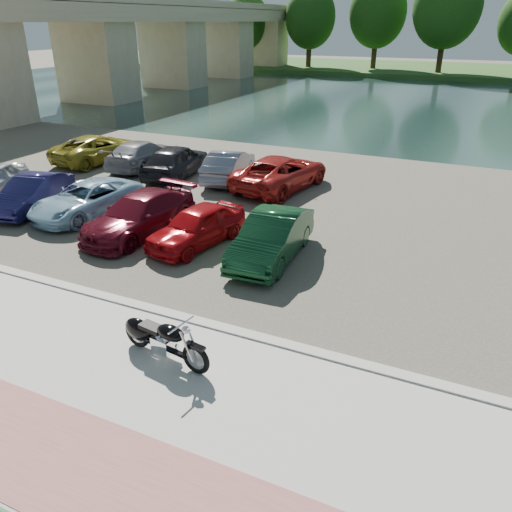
{
  "coord_description": "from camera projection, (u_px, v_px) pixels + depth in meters",
  "views": [
    {
      "loc": [
        4.31,
        -6.57,
        6.59
      ],
      "look_at": [
        -0.57,
        3.98,
        1.1
      ],
      "focal_mm": 35.0,
      "sensor_mm": 36.0,
      "label": 1
    }
  ],
  "objects": [
    {
      "name": "car_4",
      "position": [
        197.0,
        226.0,
        15.88
      ],
      "size": [
        2.16,
        3.93,
        1.26
      ],
      "primitive_type": "imported",
      "rotation": [
        0.0,
        0.0,
        -0.19
      ],
      "color": "#A50B10",
      "rests_on": "parking_lot"
    },
    {
      "name": "car_1",
      "position": [
        32.0,
        193.0,
        18.84
      ],
      "size": [
        2.13,
        4.09,
        1.28
      ],
      "primitive_type": "imported",
      "rotation": [
        0.0,
        0.0,
        0.21
      ],
      "color": "#191647",
      "rests_on": "parking_lot"
    },
    {
      "name": "promenade",
      "position": [
        169.0,
        421.0,
        9.0
      ],
      "size": [
        60.0,
        6.0,
        0.1
      ],
      "primitive_type": "cube",
      "color": "#B3AFA8",
      "rests_on": "ground"
    },
    {
      "name": "motorcycle",
      "position": [
        158.0,
        337.0,
        10.49
      ],
      "size": [
        2.32,
        0.79,
        1.05
      ],
      "rotation": [
        0.0,
        0.0,
        -0.15
      ],
      "color": "black",
      "rests_on": "promenade"
    },
    {
      "name": "car_8",
      "position": [
        176.0,
        161.0,
        22.81
      ],
      "size": [
        2.36,
        4.63,
        1.51
      ],
      "primitive_type": "imported",
      "rotation": [
        0.0,
        0.0,
        3.27
      ],
      "color": "black",
      "rests_on": "parking_lot"
    },
    {
      "name": "car_10",
      "position": [
        281.0,
        172.0,
        21.21
      ],
      "size": [
        3.13,
        5.42,
        1.42
      ],
      "primitive_type": "imported",
      "rotation": [
        0.0,
        0.0,
        2.98
      ],
      "color": "#A51E1B",
      "rests_on": "parking_lot"
    },
    {
      "name": "car_6",
      "position": [
        98.0,
        148.0,
        25.33
      ],
      "size": [
        2.93,
        5.16,
        1.36
      ],
      "primitive_type": "imported",
      "rotation": [
        0.0,
        0.0,
        3.0
      ],
      "color": "olive",
      "rests_on": "parking_lot"
    },
    {
      "name": "car_5",
      "position": [
        272.0,
        237.0,
        14.91
      ],
      "size": [
        1.68,
        4.25,
        1.38
      ],
      "primitive_type": "imported",
      "rotation": [
        0.0,
        0.0,
        0.05
      ],
      "color": "#0F381D",
      "rests_on": "parking_lot"
    },
    {
      "name": "bridge",
      "position": [
        166.0,
        32.0,
        51.78
      ],
      "size": [
        7.0,
        56.0,
        8.55
      ],
      "color": "tan",
      "rests_on": "ground"
    },
    {
      "name": "pink_path",
      "position": [
        114.0,
        482.0,
        7.75
      ],
      "size": [
        60.0,
        2.0,
        0.01
      ],
      "primitive_type": "cube",
      "color": "#8F5151",
      "rests_on": "promenade"
    },
    {
      "name": "car_2",
      "position": [
        87.0,
        199.0,
        18.31
      ],
      "size": [
        2.51,
        4.59,
        1.22
      ],
      "primitive_type": "imported",
      "rotation": [
        0.0,
        0.0,
        -0.11
      ],
      "color": "#8FB9D1",
      "rests_on": "parking_lot"
    },
    {
      "name": "far_bank",
      "position": [
        467.0,
        71.0,
        68.79
      ],
      "size": [
        120.0,
        24.0,
        0.6
      ],
      "primitive_type": "cube",
      "color": "#294B1B",
      "rests_on": "ground"
    },
    {
      "name": "car_9",
      "position": [
        229.0,
        165.0,
        22.36
      ],
      "size": [
        2.17,
        4.3,
        1.35
      ],
      "primitive_type": "imported",
      "rotation": [
        0.0,
        0.0,
        3.33
      ],
      "color": "slate",
      "rests_on": "parking_lot"
    },
    {
      "name": "car_7",
      "position": [
        141.0,
        154.0,
        24.31
      ],
      "size": [
        2.3,
        4.71,
        1.32
      ],
      "primitive_type": "imported",
      "rotation": [
        0.0,
        0.0,
        3.24
      ],
      "color": "gray",
      "rests_on": "parking_lot"
    },
    {
      "name": "ground",
      "position": [
        198.0,
        390.0,
        9.84
      ],
      "size": [
        200.0,
        200.0,
        0.0
      ],
      "primitive_type": "plane",
      "color": "#595447",
      "rests_on": "ground"
    },
    {
      "name": "car_3",
      "position": [
        139.0,
        215.0,
        16.71
      ],
      "size": [
        2.25,
        4.73,
        1.33
      ],
      "primitive_type": "imported",
      "rotation": [
        0.0,
        0.0,
        -0.08
      ],
      "color": "#540C19",
      "rests_on": "parking_lot"
    },
    {
      "name": "river",
      "position": [
        439.0,
        106.0,
        42.66
      ],
      "size": [
        120.0,
        40.0,
        0.0
      ],
      "primitive_type": "cube",
      "color": "#172A28",
      "rests_on": "ground"
    },
    {
      "name": "kerb",
      "position": [
        242.0,
        334.0,
        11.45
      ],
      "size": [
        60.0,
        0.3,
        0.14
      ],
      "primitive_type": "cube",
      "color": "#B3AFA8",
      "rests_on": "ground"
    },
    {
      "name": "parking_lot",
      "position": [
        348.0,
        213.0,
        18.86
      ],
      "size": [
        60.0,
        18.0,
        0.04
      ],
      "primitive_type": "cube",
      "color": "#474339",
      "rests_on": "ground"
    }
  ]
}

